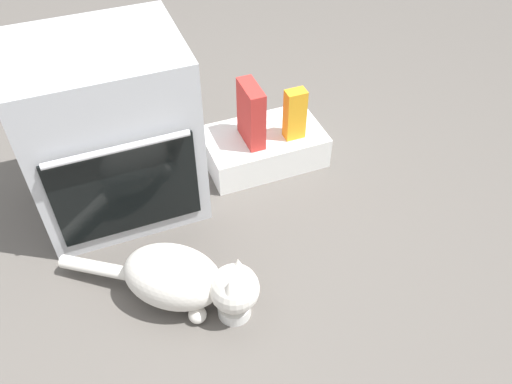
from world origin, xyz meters
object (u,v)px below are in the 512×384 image
object	(u,v)px
cereal_box	(251,114)
juice_carton	(295,114)
food_bowl	(234,308)
cat	(184,279)
pantry_cabinet	(264,147)
oven	(110,131)

from	to	relation	value
cereal_box	juice_carton	xyz separation A→B (m)	(0.19, -0.05, -0.02)
food_bowl	cat	xyz separation A→B (m)	(-0.15, 0.11, 0.10)
cat	cereal_box	world-z (taller)	cereal_box
juice_carton	food_bowl	bearing A→B (deg)	-127.93
pantry_cabinet	cereal_box	bearing A→B (deg)	-164.49
food_bowl	pantry_cabinet	bearing A→B (deg)	61.08
oven	food_bowl	bearing A→B (deg)	-71.18
food_bowl	cereal_box	xyz separation A→B (m)	(0.35, 0.73, 0.26)
food_bowl	oven	bearing A→B (deg)	108.82
oven	cereal_box	size ratio (longest dim) A/B	2.65
oven	cereal_box	xyz separation A→B (m)	(0.60, 0.00, -0.08)
pantry_cabinet	cat	world-z (taller)	cat
cereal_box	juice_carton	bearing A→B (deg)	-13.46
cat	juice_carton	distance (m)	0.90
oven	cereal_box	world-z (taller)	oven
juice_carton	oven	bearing A→B (deg)	176.80
food_bowl	juice_carton	size ratio (longest dim) A/B	0.50
cereal_box	juice_carton	world-z (taller)	cereal_box
juice_carton	cereal_box	bearing A→B (deg)	166.54
pantry_cabinet	food_bowl	xyz separation A→B (m)	(-0.42, -0.75, -0.05)
pantry_cabinet	food_bowl	size ratio (longest dim) A/B	4.50
cat	juice_carton	size ratio (longest dim) A/B	2.73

